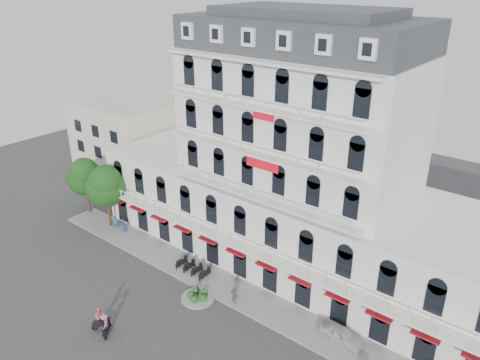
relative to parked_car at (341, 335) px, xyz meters
The scene contains 14 objects.
ground 14.02m from the parked_car, 137.29° to the right, with size 120.00×120.00×0.00m, color #38383A.
sidewalk 10.32m from the parked_car, behind, with size 53.00×4.00×0.16m, color gray.
main_building 16.26m from the parked_car, 140.47° to the left, with size 45.00×15.00×25.80m.
flank_building_west 41.98m from the parked_car, 165.39° to the left, with size 14.00×10.00×12.00m, color beige.
traffic_island 13.75m from the parked_car, 165.25° to the right, with size 3.20×3.20×1.60m.
parked_scooter_row 16.67m from the parked_car, behind, with size 4.40×1.80×1.10m, color black, non-canonical shape.
tree_west_outer 36.55m from the parked_car, behind, with size 4.50×4.48×7.76m.
tree_west_inner 31.64m from the parked_car, behind, with size 4.76×4.76×8.25m.
parked_car is the anchor object (origin of this frame).
rider_southwest 20.72m from the parked_car, 145.43° to the right, with size 1.19×1.42×2.30m.
rider_center 20.05m from the parked_car, 143.51° to the right, with size 1.29×1.32×2.12m.
pedestrian_left 28.72m from the parked_car, behind, with size 0.78×0.51×1.60m, color navy.
pedestrian_mid 10.25m from the parked_car, 169.27° to the right, with size 1.10×0.46×1.89m, color slate.
pedestrian_far 30.29m from the parked_car, behind, with size 0.63×0.41×1.72m, color #2A5880.
Camera 1 is at (22.75, -19.70, 28.58)m, focal length 35.00 mm.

